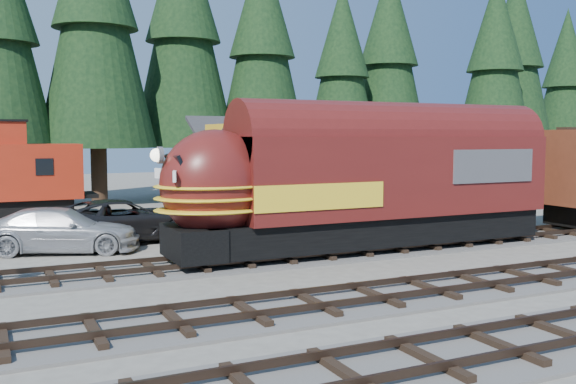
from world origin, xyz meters
name	(u,v)px	position (x,y,z in m)	size (l,w,h in m)	color
ground	(493,266)	(0.00, 0.00, 0.00)	(120.00, 120.00, 0.00)	#6B665B
track_spur	(95,219)	(-10.00, 18.00, 0.06)	(32.00, 3.20, 0.33)	#4C4947
depot	(336,165)	(0.00, 10.50, 2.96)	(12.80, 7.00, 5.30)	gold
conifer_backdrop	(288,46)	(4.43, 24.96, 10.55)	(81.01, 22.83, 17.38)	black
locomotive	(356,187)	(-2.88, 4.00, 2.47)	(15.49, 3.08, 4.21)	black
pickup_truck_a	(123,221)	(-10.13, 10.26, 0.88)	(2.93, 6.35, 1.77)	black
pickup_truck_b	(61,230)	(-12.65, 8.92, 0.83)	(2.32, 5.70, 1.65)	#AEB1B6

